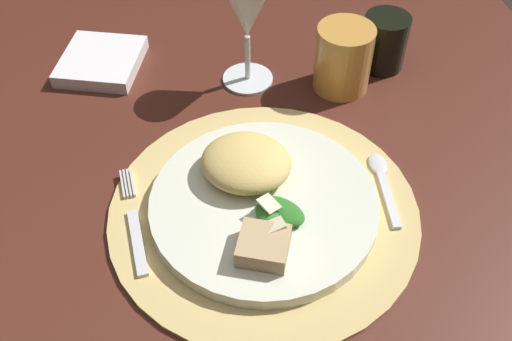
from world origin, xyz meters
TOP-DOWN VIEW (x-y plane):
  - dining_table at (0.00, 0.00)m, footprint 1.12×1.01m
  - placemat at (0.07, -0.06)m, footprint 0.36×0.36m
  - dinner_plate at (0.07, -0.06)m, footprint 0.27×0.27m
  - pasta_serving at (0.05, -0.01)m, footprint 0.14×0.14m
  - salad_greens at (0.07, -0.09)m, footprint 0.06×0.07m
  - bread_piece at (0.05, -0.13)m, footprint 0.07×0.07m
  - fork at (-0.08, -0.06)m, footprint 0.03×0.16m
  - spoon at (0.22, -0.04)m, footprint 0.03×0.12m
  - napkin at (-0.12, 0.26)m, footprint 0.14×0.15m
  - wine_glass at (0.09, 0.19)m, footprint 0.07×0.07m
  - amber_tumbler at (0.22, 0.15)m, footprint 0.08×0.08m
  - dark_tumbler at (0.29, 0.19)m, footprint 0.07×0.07m

SIDE VIEW (x-z plane):
  - dining_table at x=0.00m, z-range 0.21..0.92m
  - placemat at x=0.07m, z-range 0.71..0.72m
  - spoon at x=0.22m, z-range 0.71..0.72m
  - fork at x=-0.08m, z-range 0.72..0.72m
  - napkin at x=-0.12m, z-range 0.71..0.73m
  - dinner_plate at x=0.07m, z-range 0.72..0.73m
  - salad_greens at x=0.07m, z-range 0.73..0.75m
  - bread_piece at x=0.05m, z-range 0.73..0.76m
  - dark_tumbler at x=0.29m, z-range 0.71..0.79m
  - pasta_serving at x=0.05m, z-range 0.73..0.77m
  - amber_tumbler at x=0.22m, z-range 0.71..0.81m
  - wine_glass at x=0.09m, z-range 0.74..0.90m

